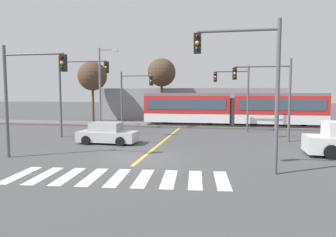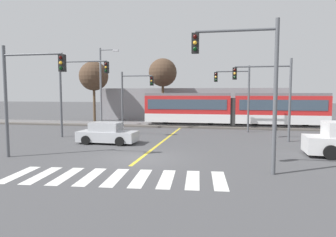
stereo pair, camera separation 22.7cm
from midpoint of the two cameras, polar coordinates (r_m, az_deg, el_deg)
ground_plane at (r=16.73m, az=-5.44°, el=-7.58°), size 200.00×200.00×0.00m
track_bed at (r=32.73m, az=2.45°, el=-1.31°), size 120.00×4.00×0.18m
rail_near at (r=32.00m, az=2.27°, el=-1.20°), size 120.00×0.08×0.10m
rail_far at (r=33.42m, az=2.62°, el=-0.95°), size 120.00×0.08×0.10m
light_rail_tram at (r=32.27m, az=11.87°, el=1.99°), size 18.50×2.64×3.43m
crosswalk_stripe_0 at (r=14.96m, az=-26.74°, el=-9.56°), size 0.80×2.84×0.01m
crosswalk_stripe_1 at (r=14.42m, az=-22.98°, el=-9.96°), size 0.80×2.84×0.01m
crosswalk_stripe_2 at (r=13.94m, az=-18.93°, el=-10.34°), size 0.80×2.84×0.01m
crosswalk_stripe_3 at (r=13.54m, az=-14.60°, el=-10.69°), size 0.80×2.84×0.01m
crosswalk_stripe_4 at (r=13.21m, az=-10.03°, el=-11.00°), size 0.80×2.84×0.01m
crosswalk_stripe_5 at (r=12.97m, az=-5.25°, el=-11.24°), size 0.80×2.84×0.01m
crosswalk_stripe_6 at (r=12.82m, az=-0.31°, el=-11.41°), size 0.80×2.84×0.01m
crosswalk_stripe_7 at (r=12.77m, az=4.71°, el=-11.50°), size 0.80×2.84×0.01m
crosswalk_stripe_8 at (r=12.80m, az=9.74°, el=-11.51°), size 0.80×2.84×0.01m
lane_centre_line at (r=22.80m, az=-1.08°, el=-4.22°), size 0.20×16.33×0.01m
sedan_crossing at (r=21.88m, az=-11.74°, el=-2.86°), size 4.24×2.00×1.52m
traffic_light_near_right at (r=13.74m, az=14.92°, el=8.23°), size 3.75×0.38×6.78m
traffic_light_mid_right at (r=23.52m, az=18.55°, el=5.65°), size 4.25×0.38×6.13m
traffic_light_mid_left at (r=25.26m, az=-17.41°, el=6.32°), size 4.25×0.38×6.55m
traffic_light_far_right at (r=28.50m, az=12.68°, el=5.48°), size 3.25×0.38×6.12m
traffic_light_far_left at (r=29.45m, az=-7.03°, el=5.10°), size 3.25×0.38×5.68m
traffic_light_near_left at (r=18.15m, az=-25.83°, el=5.82°), size 3.75×0.38×6.20m
street_lamp_west at (r=31.78m, az=-12.73°, el=6.65°), size 2.07×0.28×8.21m
bare_tree_far_west at (r=39.80m, az=-14.35°, el=7.81°), size 3.72×3.72×7.66m
bare_tree_west at (r=38.11m, az=-1.39°, el=8.69°), size 3.55×3.55×7.97m
building_backdrop_far at (r=41.94m, az=4.23°, el=2.82°), size 24.34×6.00×4.25m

